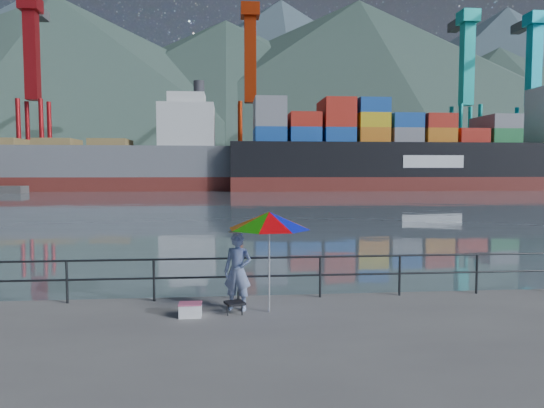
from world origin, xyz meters
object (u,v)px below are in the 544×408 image
(bulk_carrier, at_px, (89,165))
(cooler_bag, at_px, (190,311))
(container_ship, at_px, (430,155))
(fisherman, at_px, (238,271))
(beach_umbrella, at_px, (269,220))

(bulk_carrier, bearing_deg, cooler_bag, -72.99)
(bulk_carrier, bearing_deg, container_ship, -2.15)
(bulk_carrier, bearing_deg, fisherman, -72.16)
(cooler_bag, bearing_deg, beach_umbrella, 6.71)
(fisherman, xyz_separation_m, container_ship, (34.18, 70.00, 4.93))
(beach_umbrella, bearing_deg, cooler_bag, -173.36)
(fisherman, xyz_separation_m, bulk_carrier, (-23.23, 72.15, 3.19))
(fisherman, relative_size, container_ship, 0.03)
(bulk_carrier, xyz_separation_m, container_ship, (57.41, -2.15, 1.74))
(cooler_bag, bearing_deg, container_ship, 63.51)
(beach_umbrella, relative_size, bulk_carrier, 0.04)
(fisherman, bearing_deg, cooler_bag, -137.79)
(beach_umbrella, bearing_deg, bulk_carrier, 108.28)
(cooler_bag, relative_size, container_ship, 0.01)
(cooler_bag, distance_m, bulk_carrier, 76.01)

